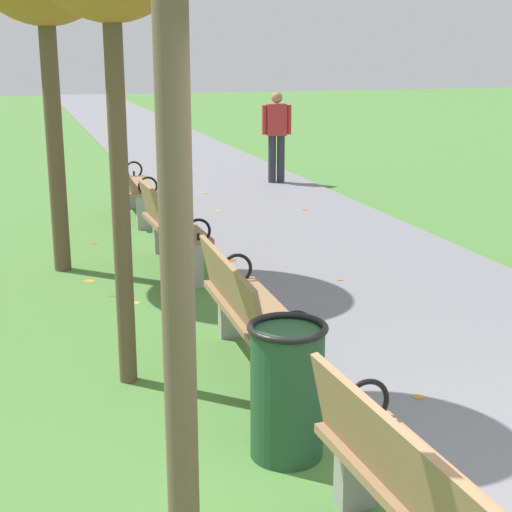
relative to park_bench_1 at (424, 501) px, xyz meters
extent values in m
cube|color=slate|center=(2.05, 17.96, -0.48)|extent=(3.09, 44.00, 0.02)
cube|color=#93704C|center=(0.05, 0.00, -0.01)|extent=(0.51, 1.62, 0.05)
cube|color=#93704C|center=(-0.14, -0.01, 0.21)|extent=(0.20, 1.60, 0.40)
cube|color=#99968E|center=(0.02, 0.74, -0.26)|extent=(0.21, 0.13, 0.45)
torus|color=black|center=(0.08, 0.76, 0.10)|extent=(0.27, 0.04, 0.27)
cylinder|color=black|center=(0.08, 0.76, 0.02)|extent=(0.03, 0.03, 0.12)
cube|color=#93704C|center=(0.05, 2.67, -0.01)|extent=(0.47, 1.61, 0.05)
cube|color=#93704C|center=(-0.14, 2.67, 0.21)|extent=(0.16, 1.60, 0.40)
cube|color=#99968E|center=(0.04, 1.93, -0.26)|extent=(0.20, 0.12, 0.45)
cube|color=#99968E|center=(0.07, 3.41, -0.26)|extent=(0.20, 0.12, 0.45)
torus|color=black|center=(0.10, 1.90, 0.10)|extent=(0.27, 0.04, 0.27)
cylinder|color=black|center=(0.10, 1.90, 0.02)|extent=(0.03, 0.03, 0.12)
torus|color=black|center=(0.13, 3.42, 0.10)|extent=(0.27, 0.04, 0.27)
cylinder|color=black|center=(0.13, 3.42, 0.02)|extent=(0.03, 0.03, 0.12)
cube|color=#93704C|center=(0.05, 5.63, -0.01)|extent=(0.49, 1.61, 0.05)
cube|color=#93704C|center=(-0.14, 5.63, 0.21)|extent=(0.17, 1.60, 0.40)
cube|color=#99968E|center=(0.07, 4.89, -0.26)|extent=(0.20, 0.13, 0.45)
cube|color=#99968E|center=(0.03, 6.37, -0.26)|extent=(0.20, 0.13, 0.45)
torus|color=black|center=(0.13, 4.88, 0.10)|extent=(0.27, 0.04, 0.27)
cylinder|color=black|center=(0.13, 4.88, 0.02)|extent=(0.03, 0.03, 0.12)
torus|color=black|center=(0.09, 6.40, 0.10)|extent=(0.27, 0.04, 0.27)
cylinder|color=black|center=(0.09, 6.40, 0.02)|extent=(0.03, 0.03, 0.12)
cube|color=#93704C|center=(0.05, 8.43, -0.01)|extent=(0.48, 1.61, 0.05)
cube|color=#93704C|center=(-0.14, 8.43, 0.21)|extent=(0.17, 1.60, 0.40)
cube|color=#99968E|center=(0.03, 7.69, -0.26)|extent=(0.20, 0.13, 0.45)
cube|color=#99968E|center=(0.07, 9.17, -0.26)|extent=(0.20, 0.13, 0.45)
torus|color=black|center=(0.09, 7.67, 0.10)|extent=(0.27, 0.04, 0.27)
cylinder|color=black|center=(0.09, 7.67, 0.02)|extent=(0.03, 0.03, 0.12)
torus|color=black|center=(0.13, 9.18, 0.10)|extent=(0.27, 0.04, 0.27)
cylinder|color=black|center=(0.13, 9.18, 0.02)|extent=(0.03, 0.03, 0.12)
cylinder|color=brown|center=(-0.99, 0.38, 1.49)|extent=(0.14, 0.14, 3.94)
cylinder|color=brown|center=(-0.91, 2.75, 0.91)|extent=(0.13, 0.13, 2.80)
cylinder|color=brown|center=(-1.17, 5.96, 0.99)|extent=(0.18, 0.18, 2.96)
cylinder|color=#2D2D38|center=(3.02, 10.64, -0.04)|extent=(0.14, 0.14, 0.85)
cylinder|color=#2D2D38|center=(2.86, 10.67, -0.04)|extent=(0.14, 0.14, 0.85)
cube|color=#B22D2D|center=(2.94, 10.66, 0.66)|extent=(0.38, 0.28, 0.56)
sphere|color=#9E7051|center=(2.94, 10.66, 1.05)|extent=(0.20, 0.20, 0.20)
cylinder|color=#B22D2D|center=(3.16, 10.62, 0.66)|extent=(0.09, 0.09, 0.52)
cylinder|color=#B22D2D|center=(2.73, 10.70, 0.66)|extent=(0.09, 0.09, 0.52)
cylinder|color=#234C2D|center=(-0.15, 1.37, -0.09)|extent=(0.44, 0.44, 0.80)
torus|color=black|center=(-0.15, 1.37, 0.33)|extent=(0.48, 0.48, 0.04)
cylinder|color=#BC842D|center=(1.00, 1.81, -0.46)|extent=(0.12, 0.12, 0.00)
cylinder|color=#93511E|center=(-0.72, 7.07, -0.48)|extent=(0.11, 0.11, 0.00)
cylinder|color=#BC842D|center=(1.45, 9.98, -0.46)|extent=(0.15, 0.15, 0.00)
cylinder|color=#93511E|center=(0.71, 5.71, -0.46)|extent=(0.14, 0.14, 0.00)
cylinder|color=#AD6B23|center=(2.55, 8.17, -0.46)|extent=(0.10, 0.10, 0.00)
cylinder|color=#AD6B23|center=(-0.09, 8.11, -0.48)|extent=(0.10, 0.10, 0.00)
cylinder|color=gold|center=(0.33, 1.11, -0.48)|extent=(0.14, 0.14, 0.00)
cylinder|color=brown|center=(-0.78, 4.85, -0.48)|extent=(0.11, 0.11, 0.00)
cylinder|color=gold|center=(1.26, 8.44, -0.46)|extent=(0.10, 0.10, 0.00)
cylinder|color=#BC842D|center=(-0.94, 5.42, -0.48)|extent=(0.15, 0.15, 0.00)
cylinder|color=#AD6B23|center=(1.60, 4.60, -0.46)|extent=(0.09, 0.09, 0.00)
cylinder|color=gold|center=(-0.58, 4.54, -0.48)|extent=(0.13, 0.13, 0.00)
camera|label=1|loc=(-1.59, -2.63, 1.91)|focal=54.42mm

